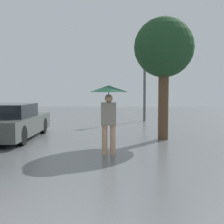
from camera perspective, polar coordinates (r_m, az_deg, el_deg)
pedestrian at (r=8.09m, az=-0.61°, el=2.14°), size 1.00×1.00×1.82m
parked_car_farthest at (r=11.44m, az=-18.06°, el=-1.80°), size 1.78×4.49×1.23m
tree at (r=10.90m, az=9.47°, el=11.25°), size 2.03×2.03×4.16m
street_lamp at (r=17.39m, az=6.00°, el=7.69°), size 0.39×0.39×4.21m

